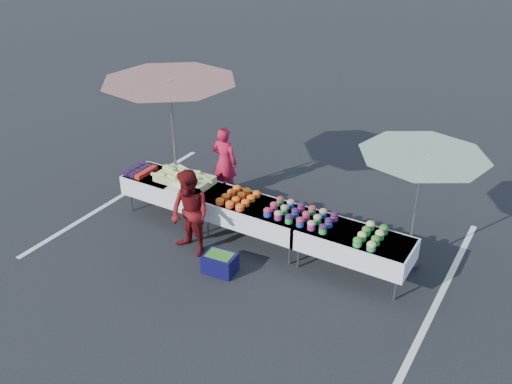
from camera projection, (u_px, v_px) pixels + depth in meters
The scene contains 17 objects.
ground at pixel (256, 242), 10.06m from camera, with size 80.00×80.00×0.00m, color black.
stripe_left at pixel (120, 197), 11.50m from camera, with size 0.10×5.00×0.00m, color silver.
stripe_right at pixel (437, 302), 8.62m from camera, with size 0.10×5.00×0.00m, color silver.
table_left at pixel (173, 188), 10.59m from camera, with size 1.86×0.81×0.75m.
table_center at pixel (256, 213), 9.78m from camera, with size 1.86×0.81×0.75m.
table_right at pixel (354, 243), 8.97m from camera, with size 1.86×0.81×0.75m.
berry_punnets at pixel (140, 171), 10.77m from camera, with size 0.40×0.54×0.08m.
corn_pile at pixel (184, 178), 10.39m from camera, with size 1.16×0.57×0.26m.
plastic_bags at pixel (175, 189), 10.14m from camera, with size 0.30×0.25×0.05m, color white.
carrot_bowls at pixel (238, 197), 9.83m from camera, with size 0.55×0.69×0.11m.
potato_cups at pixel (301, 214), 9.28m from camera, with size 1.14×0.58×0.16m.
bean_baskets at pixel (371, 235), 8.73m from camera, with size 0.36×0.68×0.15m.
vendor at pixel (225, 162), 11.27m from camera, with size 0.53×0.35×1.44m, color red.
customer at pixel (190, 213), 9.43m from camera, with size 0.74×0.58×1.53m, color maroon.
umbrella_left at pixel (170, 92), 10.18m from camera, with size 3.01×3.01×2.52m.
umbrella_right at pixel (422, 165), 8.59m from camera, with size 2.26×2.26×2.03m.
storage_bin at pixel (220, 263), 9.21m from camera, with size 0.55×0.42×0.33m.
Camera 1 is at (4.31, -7.23, 5.58)m, focal length 40.00 mm.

